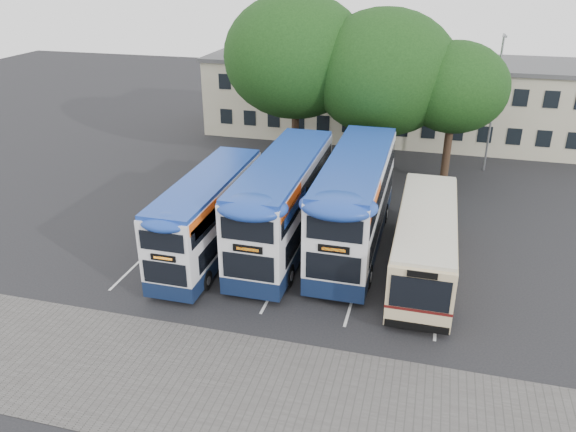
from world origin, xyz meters
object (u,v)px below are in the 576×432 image
at_px(tree_right, 455,88).
at_px(bus_dd_mid, 284,200).
at_px(lamp_post, 495,97).
at_px(bus_single, 425,238).
at_px(tree_left, 296,56).
at_px(tree_mid, 384,73).
at_px(bus_dd_right, 355,199).
at_px(bus_dd_left, 209,213).

relative_size(tree_right, bus_dd_mid, 0.81).
bearing_deg(lamp_post, tree_right, -129.89).
height_order(lamp_post, bus_single, lamp_post).
height_order(tree_left, tree_mid, tree_left).
xyz_separation_m(lamp_post, bus_single, (-3.49, -15.16, -3.35)).
distance_m(tree_left, bus_dd_mid, 13.11).
xyz_separation_m(tree_mid, bus_single, (3.54, -12.39, -5.10)).
bearing_deg(bus_dd_right, lamp_post, 62.51).
relative_size(tree_right, bus_single, 0.88).
xyz_separation_m(tree_left, bus_dd_mid, (2.44, -11.87, -5.01)).
bearing_deg(bus_single, tree_left, 126.44).
height_order(bus_dd_left, bus_dd_right, bus_dd_right).
bearing_deg(lamp_post, bus_dd_mid, -125.90).
height_order(lamp_post, bus_dd_right, lamp_post).
bearing_deg(tree_left, tree_right, -4.01).
relative_size(lamp_post, bus_single, 0.88).
distance_m(bus_dd_mid, bus_single, 7.00).
relative_size(tree_left, bus_dd_right, 1.01).
relative_size(tree_mid, tree_right, 1.20).
distance_m(tree_mid, bus_dd_mid, 12.81).
distance_m(lamp_post, bus_dd_right, 15.38).
bearing_deg(bus_dd_right, bus_single, -25.63).
height_order(tree_left, tree_right, tree_left).
bearing_deg(tree_left, bus_single, -53.56).
height_order(bus_dd_left, bus_dd_mid, bus_dd_mid).
bearing_deg(bus_dd_right, bus_dd_left, -158.69).
height_order(tree_right, bus_dd_right, tree_right).
relative_size(bus_dd_right, bus_single, 1.11).
relative_size(bus_dd_left, bus_dd_mid, 0.87).
bearing_deg(bus_dd_left, bus_dd_mid, 27.52).
distance_m(tree_right, bus_dd_right, 11.71).
bearing_deg(tree_mid, tree_left, 177.24).
bearing_deg(tree_left, bus_dd_mid, -78.38).
xyz_separation_m(lamp_post, bus_dd_right, (-7.01, -13.47, -2.47)).
relative_size(bus_dd_left, bus_single, 0.94).
relative_size(tree_left, bus_dd_left, 1.20).
xyz_separation_m(lamp_post, bus_dd_mid, (-10.40, -14.36, -2.54)).
bearing_deg(lamp_post, tree_left, -169.01).
bearing_deg(tree_mid, tree_right, -5.67).
relative_size(bus_dd_left, bus_dd_right, 0.85).
bearing_deg(bus_dd_left, tree_left, 86.46).
xyz_separation_m(tree_left, bus_single, (9.35, -12.67, -5.82)).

